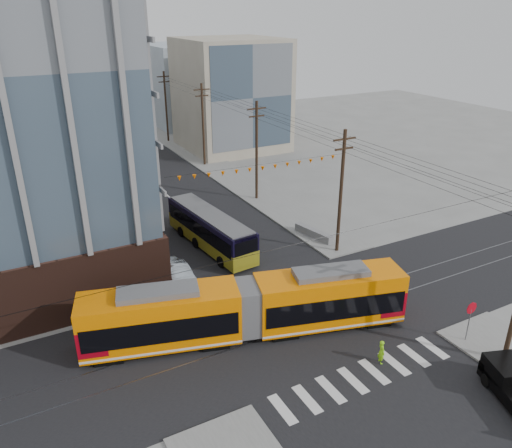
{
  "coord_description": "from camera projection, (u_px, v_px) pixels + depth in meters",
  "views": [
    {
      "loc": [
        -16.73,
        -20.57,
        20.03
      ],
      "look_at": [
        -0.17,
        10.09,
        4.83
      ],
      "focal_mm": 35.0,
      "sensor_mm": 36.0,
      "label": 1
    }
  ],
  "objects": [
    {
      "name": "ground",
      "position": [
        333.0,
        348.0,
        31.88
      ],
      "size": [
        160.0,
        160.0,
        0.0
      ],
      "primitive_type": "plane",
      "color": "slate"
    },
    {
      "name": "bg_bldg_ne_near",
      "position": [
        231.0,
        95.0,
        74.36
      ],
      "size": [
        14.0,
        14.0,
        16.0
      ],
      "primitive_type": "cube",
      "color": "gray",
      "rests_on": "ground"
    },
    {
      "name": "bg_bldg_ne_far",
      "position": [
        193.0,
        84.0,
        91.76
      ],
      "size": [
        16.0,
        16.0,
        14.0
      ],
      "primitive_type": "cube",
      "color": "#8C99A5",
      "rests_on": "ground"
    },
    {
      "name": "utility_pole_far",
      "position": [
        166.0,
        107.0,
        78.55
      ],
      "size": [
        0.3,
        0.3,
        11.0
      ],
      "primitive_type": "cylinder",
      "color": "black",
      "rests_on": "ground"
    },
    {
      "name": "streetcar",
      "position": [
        248.0,
        308.0,
        32.41
      ],
      "size": [
        21.13,
        8.55,
        4.07
      ],
      "primitive_type": null,
      "rotation": [
        0.0,
        0.0,
        -0.27
      ],
      "color": "orange",
      "rests_on": "ground"
    },
    {
      "name": "city_bus",
      "position": [
        210.0,
        229.0,
        44.76
      ],
      "size": [
        3.76,
        12.04,
        3.35
      ],
      "primitive_type": null,
      "rotation": [
        0.0,
        0.0,
        0.1
      ],
      "color": "black",
      "rests_on": "ground"
    },
    {
      "name": "parked_car_silver",
      "position": [
        174.0,
        271.0,
        39.49
      ],
      "size": [
        1.86,
        5.05,
        1.65
      ],
      "primitive_type": "imported",
      "rotation": [
        0.0,
        0.0,
        3.16
      ],
      "color": "#9AA7B0",
      "rests_on": "ground"
    },
    {
      "name": "parked_car_white",
      "position": [
        155.0,
        241.0,
        44.94
      ],
      "size": [
        3.28,
        4.57,
        1.23
      ],
      "primitive_type": "imported",
      "rotation": [
        0.0,
        0.0,
        2.73
      ],
      "color": "#B7ADAF",
      "rests_on": "ground"
    },
    {
      "name": "parked_car_grey",
      "position": [
        136.0,
        227.0,
        47.8
      ],
      "size": [
        3.66,
        5.38,
        1.37
      ],
      "primitive_type": "imported",
      "rotation": [
        0.0,
        0.0,
        2.83
      ],
      "color": "slate",
      "rests_on": "ground"
    },
    {
      "name": "pedestrian",
      "position": [
        381.0,
        352.0,
        30.28
      ],
      "size": [
        0.53,
        0.66,
        1.6
      ],
      "primitive_type": "imported",
      "rotation": [
        0.0,
        0.0,
        1.3
      ],
      "color": "#83DC14",
      "rests_on": "ground"
    },
    {
      "name": "stop_sign",
      "position": [
        469.0,
        324.0,
        31.97
      ],
      "size": [
        0.87,
        0.87,
        2.78
      ],
      "primitive_type": null,
      "rotation": [
        0.0,
        0.0,
        -0.03
      ],
      "color": "#B60010",
      "rests_on": "ground"
    },
    {
      "name": "jersey_barrier",
      "position": [
        314.0,
        234.0,
        46.9
      ],
      "size": [
        1.85,
        4.47,
        0.87
      ],
      "primitive_type": "cube",
      "rotation": [
        0.0,
        0.0,
        0.21
      ],
      "color": "gray",
      "rests_on": "ground"
    }
  ]
}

